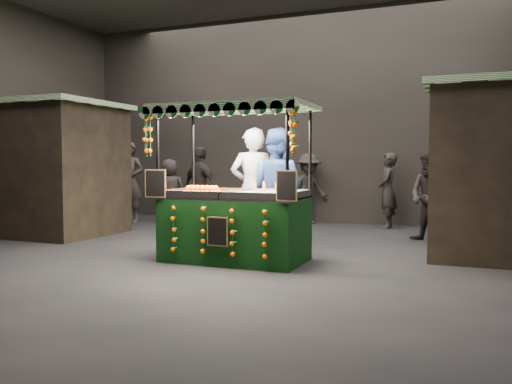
% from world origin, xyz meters
% --- Properties ---
extents(ground, '(12.00, 12.00, 0.00)m').
position_xyz_m(ground, '(0.00, 0.00, 0.00)').
color(ground, black).
rests_on(ground, ground).
extents(market_hall, '(12.10, 10.10, 5.05)m').
position_xyz_m(market_hall, '(0.00, 0.00, 3.38)').
color(market_hall, black).
rests_on(market_hall, ground).
extents(neighbour_stall_left, '(3.00, 2.20, 2.60)m').
position_xyz_m(neighbour_stall_left, '(-4.40, 1.00, 1.31)').
color(neighbour_stall_left, black).
rests_on(neighbour_stall_left, ground).
extents(juice_stall, '(2.32, 1.36, 2.24)m').
position_xyz_m(juice_stall, '(0.41, -0.30, 0.69)').
color(juice_stall, black).
rests_on(juice_stall, ground).
extents(vendor_grey, '(0.85, 0.73, 1.99)m').
position_xyz_m(vendor_grey, '(0.25, 0.77, 0.99)').
color(vendor_grey, gray).
rests_on(vendor_grey, ground).
extents(vendor_blue, '(1.14, 1.00, 1.97)m').
position_xyz_m(vendor_blue, '(0.69, 0.73, 0.99)').
color(vendor_blue, navy).
rests_on(vendor_blue, ground).
extents(shopper_0, '(0.77, 0.57, 1.93)m').
position_xyz_m(shopper_0, '(-3.97, 3.27, 0.97)').
color(shopper_0, '#2D2824').
rests_on(shopper_0, ground).
extents(shopper_1, '(0.99, 0.92, 1.63)m').
position_xyz_m(shopper_1, '(2.89, 2.67, 0.82)').
color(shopper_1, black).
rests_on(shopper_1, ground).
extents(shopper_2, '(1.13, 0.82, 1.78)m').
position_xyz_m(shopper_2, '(-1.96, 3.08, 0.89)').
color(shopper_2, '#282320').
rests_on(shopper_2, ground).
extents(shopper_3, '(1.08, 1.22, 1.63)m').
position_xyz_m(shopper_3, '(0.08, 4.56, 0.82)').
color(shopper_3, '#292621').
rests_on(shopper_3, ground).
extents(shopper_4, '(0.86, 0.72, 1.51)m').
position_xyz_m(shopper_4, '(-3.06, 3.62, 0.76)').
color(shopper_4, '#2A2622').
rests_on(shopper_4, ground).
extents(shopper_6, '(0.42, 0.61, 1.64)m').
position_xyz_m(shopper_6, '(1.89, 4.47, 0.82)').
color(shopper_6, '#292321').
rests_on(shopper_6, ground).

